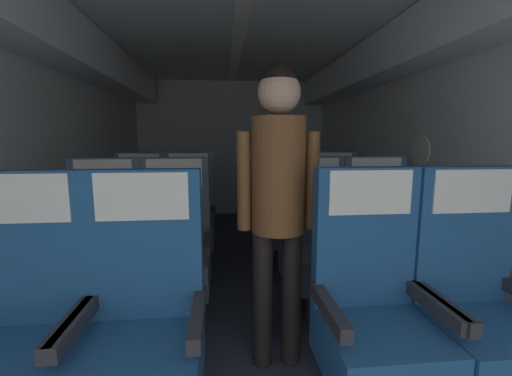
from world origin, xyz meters
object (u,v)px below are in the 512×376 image
object	(u,v)px
seat_a_left_window	(20,336)
seat_b_right_aisle	(378,245)
seat_b_right_window	(315,246)
seat_c_left_window	(140,220)
seat_c_left_aisle	(189,219)
seat_a_left_aisle	(143,329)
seat_c_right_window	(289,217)
seat_b_left_aisle	(175,251)
seat_a_right_window	(374,315)
seat_a_right_aisle	(477,311)
seat_c_right_aisle	(335,215)
flight_attendant	(278,188)
seat_b_left_window	(104,254)

from	to	relation	value
seat_a_left_window	seat_b_right_aisle	bearing A→B (deg)	25.70
seat_a_left_window	seat_b_right_window	distance (m)	1.74
seat_c_left_window	seat_c_left_aisle	bearing A→B (deg)	-0.50
seat_a_left_window	seat_a_left_aisle	world-z (taller)	same
seat_a_left_aisle	seat_c_left_aisle	size ratio (longest dim) A/B	1.00
seat_b_right_aisle	seat_c_right_window	world-z (taller)	same
seat_b_right_window	seat_c_left_window	size ratio (longest dim) A/B	1.00
seat_b_right_window	seat_c_left_aisle	bearing A→B (deg)	136.81
seat_b_left_aisle	seat_c_left_aisle	size ratio (longest dim) A/B	1.00
seat_b_left_aisle	seat_c_left_window	bearing A→B (deg)	116.57
seat_c_left_window	seat_c_right_window	size ratio (longest dim) A/B	1.00
seat_b_left_aisle	seat_c_right_window	bearing A→B (deg)	42.97
seat_c_left_window	seat_b_left_aisle	bearing A→B (deg)	-63.43
seat_c_left_window	seat_c_left_aisle	size ratio (longest dim) A/B	1.00
seat_b_right_window	seat_a_right_window	bearing A→B (deg)	-90.00
seat_a_right_window	seat_b_right_window	bearing A→B (deg)	90.00
seat_a_right_aisle	seat_a_right_window	world-z (taller)	same
seat_a_right_window	seat_b_right_aisle	world-z (taller)	same
seat_c_right_aisle	flight_attendant	world-z (taller)	flight_attendant
seat_a_right_window	seat_b_right_window	size ratio (longest dim) A/B	1.00
seat_b_left_window	seat_a_left_aisle	bearing A→B (deg)	-62.82
seat_a_left_window	seat_a_right_window	bearing A→B (deg)	0.18
seat_a_right_window	seat_b_left_window	distance (m)	1.74
seat_a_right_window	seat_c_left_aisle	bearing A→B (deg)	117.97
seat_c_left_aisle	seat_a_right_aisle	bearing A→B (deg)	-51.96
seat_a_right_aisle	seat_c_right_window	xyz separation A→B (m)	(-0.49, 1.87, 0.00)
seat_b_right_aisle	seat_b_right_window	distance (m)	0.48
seat_a_right_aisle	seat_c_left_window	bearing A→B (deg)	135.87
seat_a_right_aisle	seat_c_left_aisle	world-z (taller)	same
seat_a_left_aisle	seat_b_left_aisle	xyz separation A→B (m)	(-0.00, 0.94, 0.00)
seat_a_right_aisle	seat_b_right_window	world-z (taller)	same
seat_c_right_aisle	flight_attendant	xyz separation A→B (m)	(-0.85, -1.50, 0.52)
seat_a_left_window	seat_c_left_window	size ratio (longest dim) A/B	1.00
seat_b_left_window	seat_b_right_window	distance (m)	1.47
seat_a_left_window	seat_c_left_window	distance (m)	1.87
seat_c_left_window	seat_c_right_aisle	xyz separation A→B (m)	(1.95, 0.01, 0.00)
seat_b_right_aisle	seat_c_right_window	size ratio (longest dim) A/B	1.00
seat_c_right_aisle	seat_b_right_aisle	bearing A→B (deg)	-90.39
seat_b_right_window	seat_c_right_aisle	size ratio (longest dim) A/B	1.00
seat_a_right_aisle	seat_b_right_window	size ratio (longest dim) A/B	1.00
seat_a_left_window	flight_attendant	world-z (taller)	flight_attendant
seat_a_left_window	seat_c_left_window	bearing A→B (deg)	89.91
seat_a_left_aisle	seat_b_right_aisle	size ratio (longest dim) A/B	1.00
seat_c_left_window	flight_attendant	bearing A→B (deg)	-53.80
seat_b_right_window	flight_attendant	world-z (taller)	flight_attendant
flight_attendant	seat_c_left_aisle	bearing A→B (deg)	102.69
seat_a_left_aisle	flight_attendant	distance (m)	0.90
seat_a_left_aisle	seat_a_right_window	bearing A→B (deg)	0.28
seat_a_right_window	seat_b_left_window	world-z (taller)	same
seat_a_left_window	seat_c_left_window	xyz separation A→B (m)	(0.00, 1.87, 0.00)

